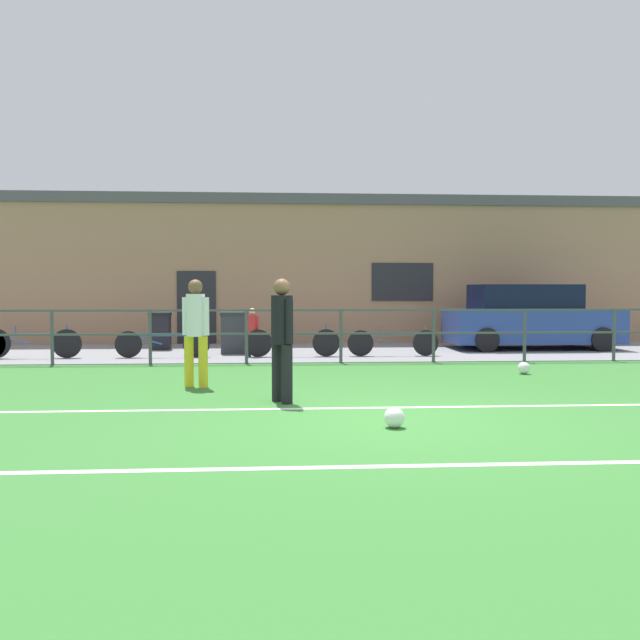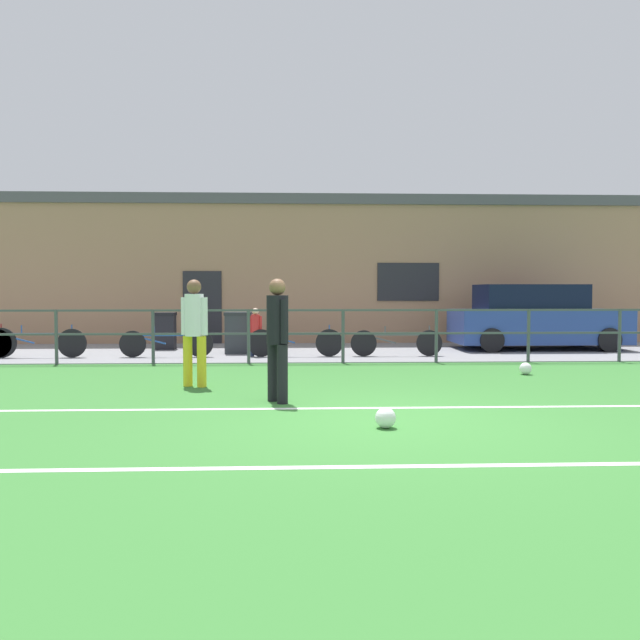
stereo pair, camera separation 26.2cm
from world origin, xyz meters
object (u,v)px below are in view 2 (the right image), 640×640
at_px(spectator_child, 256,329).
at_px(parked_car_red, 535,319).
at_px(player_striker, 194,326).
at_px(bicycle_parked_1, 396,343).
at_px(soccer_ball_spare, 526,369).
at_px(trash_bin_0, 165,331).
at_px(soccer_ball_match, 386,418).
at_px(bicycle_parked_4, 35,343).
at_px(trash_bin_1, 238,332).
at_px(player_goalkeeper, 277,332).
at_px(bicycle_parked_3, 166,343).
at_px(bicycle_parked_0, 295,342).

relative_size(spectator_child, parked_car_red, 0.26).
xyz_separation_m(player_striker, parked_car_red, (7.88, 6.10, -0.17)).
height_order(parked_car_red, bicycle_parked_1, parked_car_red).
bearing_deg(bicycle_parked_1, soccer_ball_spare, -59.69).
bearing_deg(bicycle_parked_1, player_striker, -131.94).
relative_size(parked_car_red, trash_bin_0, 4.53).
relative_size(player_striker, bicycle_parked_1, 0.81).
height_order(soccer_ball_match, parked_car_red, parked_car_red).
bearing_deg(player_striker, trash_bin_0, -52.73).
bearing_deg(bicycle_parked_4, parked_car_red, 7.83).
relative_size(soccer_ball_spare, trash_bin_1, 0.22).
distance_m(player_goalkeeper, bicycle_parked_4, 8.23).
xyz_separation_m(spectator_child, bicycle_parked_3, (-2.04, -0.08, -0.32)).
bearing_deg(trash_bin_1, spectator_child, -59.69).
relative_size(player_goalkeeper, bicycle_parked_0, 0.78).
bearing_deg(trash_bin_1, bicycle_parked_0, -32.16).
distance_m(spectator_child, bicycle_parked_4, 5.00).
xyz_separation_m(soccer_ball_match, soccer_ball_spare, (3.23, 4.46, -0.01)).
height_order(player_goalkeeper, trash_bin_1, player_goalkeeper).
height_order(spectator_child, trash_bin_0, spectator_child).
relative_size(player_striker, trash_bin_1, 1.72).
relative_size(player_striker, bicycle_parked_0, 0.78).
xyz_separation_m(player_goalkeeper, soccer_ball_spare, (4.48, 2.74, -0.86)).
bearing_deg(player_goalkeeper, bicycle_parked_1, 123.35).
distance_m(bicycle_parked_4, trash_bin_1, 4.62).
bearing_deg(trash_bin_0, bicycle_parked_4, -141.92).
xyz_separation_m(player_striker, trash_bin_1, (0.25, 5.29, -0.45)).
bearing_deg(soccer_ball_match, bicycle_parked_3, 117.21).
distance_m(bicycle_parked_3, trash_bin_1, 1.81).
distance_m(soccer_ball_spare, bicycle_parked_3, 7.86).
bearing_deg(trash_bin_0, bicycle_parked_3, -78.43).
height_order(player_goalkeeper, bicycle_parked_1, player_goalkeeper).
bearing_deg(soccer_ball_match, bicycle_parked_0, 97.37).
distance_m(soccer_ball_match, parked_car_red, 10.75).
height_order(player_goalkeeper, bicycle_parked_0, player_goalkeeper).
distance_m(player_striker, parked_car_red, 9.97).
relative_size(spectator_child, bicycle_parked_0, 0.51).
distance_m(player_striker, bicycle_parked_1, 5.98).
height_order(soccer_ball_match, trash_bin_1, trash_bin_1).
relative_size(soccer_ball_spare, bicycle_parked_3, 0.10).
relative_size(player_goalkeeper, trash_bin_1, 1.70).
bearing_deg(soccer_ball_spare, trash_bin_1, 143.96).
height_order(bicycle_parked_1, bicycle_parked_4, bicycle_parked_4).
bearing_deg(parked_car_red, soccer_ball_spare, -112.58).
xyz_separation_m(trash_bin_0, trash_bin_1, (1.99, -1.13, 0.02)).
bearing_deg(bicycle_parked_1, bicycle_parked_3, -180.00).
height_order(bicycle_parked_1, trash_bin_1, trash_bin_1).
xyz_separation_m(parked_car_red, bicycle_parked_4, (-12.16, -1.67, -0.45)).
xyz_separation_m(player_goalkeeper, spectator_child, (-0.66, 6.03, -0.32)).
bearing_deg(bicycle_parked_0, soccer_ball_spare, -37.23).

